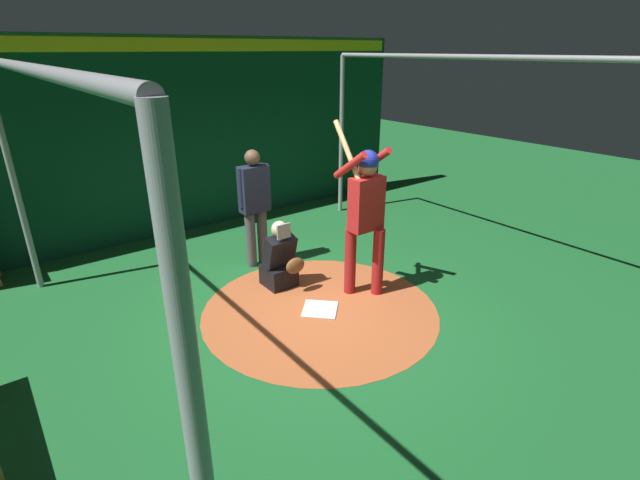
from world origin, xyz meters
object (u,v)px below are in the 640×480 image
at_px(batter, 365,208).
at_px(home_plate, 320,309).
at_px(catcher, 280,261).
at_px(umpire, 255,202).

bearing_deg(batter, home_plate, -88.01).
height_order(home_plate, catcher, catcher).
bearing_deg(batter, catcher, -136.74).
height_order(batter, catcher, batter).
distance_m(catcher, umpire, 1.02).
bearing_deg(umpire, home_plate, -2.57).
xyz_separation_m(catcher, umpire, (-0.81, 0.11, 0.61)).
xyz_separation_m(home_plate, catcher, (-0.84, -0.03, 0.36)).
bearing_deg(home_plate, batter, 91.99).
bearing_deg(home_plate, umpire, 177.43).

